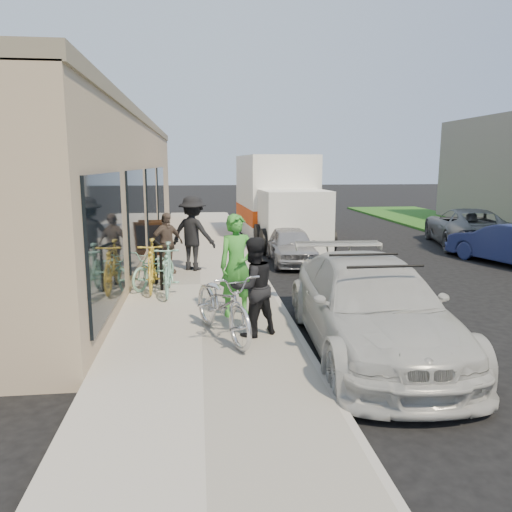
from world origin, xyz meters
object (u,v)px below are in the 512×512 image
tandem_bike (223,304)px  cruiser_bike_a (168,269)px  sedan_white (371,307)px  cruiser_bike_b (154,268)px  bike_rack (158,260)px  far_car_blue (509,244)px  moving_truck (278,203)px  cruiser_bike_c (152,265)px  man_standing (253,287)px  sedan_silver (291,245)px  sandwich_board (154,238)px  woman_rider (237,266)px  bystander_a (193,233)px  bystander_b (166,243)px  far_car_gray (467,227)px

tandem_bike → cruiser_bike_a: size_ratio=1.17×
sedan_white → cruiser_bike_b: size_ratio=3.10×
bike_rack → far_car_blue: size_ratio=0.27×
cruiser_bike_b → bike_rack: bearing=6.9°
moving_truck → cruiser_bike_c: size_ratio=3.66×
man_standing → far_car_blue: bearing=-171.3°
sedan_silver → moving_truck: (0.34, 4.55, 0.88)m
sandwich_board → woman_rider: size_ratio=0.56×
far_car_blue → bystander_a: 8.95m
bike_rack → cruiser_bike_b: bike_rack is taller
man_standing → woman_rider: bearing=-107.2°
sandwich_board → bystander_a: size_ratio=0.54×
cruiser_bike_a → cruiser_bike_b: 0.70m
sandwich_board → sedan_white: size_ratio=0.21×
man_standing → cruiser_bike_b: 3.88m
sandwich_board → bystander_b: bearing=-87.1°
far_car_blue → man_standing: man_standing is taller
bystander_a → bystander_b: (-0.66, -0.35, -0.19)m
bike_rack → sandwich_board: sandwich_board is taller
cruiser_bike_a → cruiser_bike_c: 0.52m
bike_rack → tandem_bike: (1.25, -3.41, -0.06)m
sedan_white → far_car_gray: sedan_white is taller
sedan_white → bystander_a: (-2.72, 5.63, 0.40)m
cruiser_bike_c → bystander_b: size_ratio=1.18×
sedan_silver → moving_truck: bearing=87.3°
sedan_white → tandem_bike: (-2.23, 0.46, -0.01)m
cruiser_bike_b → bystander_b: bearing=110.9°
bike_rack → bystander_a: 1.94m
far_car_gray → cruiser_bike_a: bearing=45.3°
cruiser_bike_a → tandem_bike: bearing=-70.6°
bike_rack → bystander_b: bearing=86.2°
moving_truck → bystander_a: (-3.13, -5.84, -0.30)m
cruiser_bike_c → sandwich_board: bearing=92.5°
sedan_white → sedan_silver: sedan_white is taller
sedan_silver → bystander_b: (-3.45, -1.64, 0.39)m
bystander_a → bystander_b: bearing=59.3°
sedan_silver → cruiser_bike_b: (-3.64, -3.01, 0.04)m
tandem_bike → bystander_a: bystander_a is taller
sedan_white → moving_truck: (0.41, 11.47, 0.70)m
sandwich_board → woman_rider: 6.59m
woman_rider → cruiser_bike_a: size_ratio=1.04×
sedan_white → bystander_b: size_ratio=3.25×
bike_rack → far_car_gray: 11.56m
cruiser_bike_b → bystander_b: (0.19, 1.36, 0.34)m
cruiser_bike_c → far_car_blue: bearing=11.7°
sandwich_board → bystander_b: (0.52, -2.57, 0.24)m
far_car_gray → man_standing: 12.20m
bike_rack → woman_rider: woman_rider is taller
tandem_bike → cruiser_bike_b: size_ratio=1.29×
moving_truck → bystander_b: bearing=-124.3°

